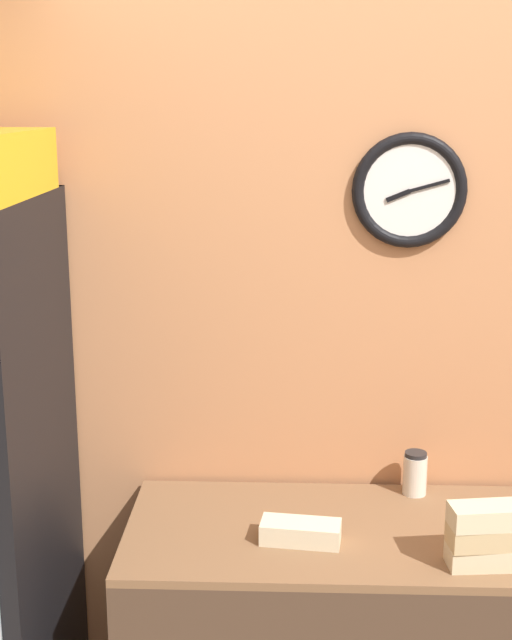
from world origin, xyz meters
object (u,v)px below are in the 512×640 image
object	(u,v)px
sandwich_stack_middle	(497,535)
sandwich_flat_left	(301,532)
sandwich_stack_bottom	(496,555)
condiment_jar	(415,473)
sandwich_stack_top	(499,515)

from	to	relation	value
sandwich_stack_middle	sandwich_flat_left	world-z (taller)	sandwich_stack_middle
sandwich_stack_bottom	condiment_jar	distance (m)	0.49
condiment_jar	sandwich_stack_middle	bearing A→B (deg)	-70.22
sandwich_stack_bottom	condiment_jar	xyz separation A→B (m)	(-0.16, 0.46, 0.04)
sandwich_stack_middle	sandwich_flat_left	xyz separation A→B (m)	(-0.54, 0.12, -0.06)
sandwich_stack_middle	sandwich_flat_left	size ratio (longest dim) A/B	1.15
sandwich_stack_top	sandwich_stack_middle	bearing A→B (deg)	180.00
sandwich_flat_left	condiment_jar	distance (m)	0.51
condiment_jar	sandwich_stack_top	bearing A→B (deg)	-70.22
sandwich_flat_left	sandwich_stack_middle	bearing A→B (deg)	-12.01
sandwich_stack_middle	sandwich_stack_top	distance (m)	0.06
sandwich_stack_top	sandwich_stack_bottom	bearing A→B (deg)	0.00
sandwich_stack_bottom	sandwich_flat_left	world-z (taller)	same
sandwich_stack_top	condiment_jar	bearing A→B (deg)	109.78
sandwich_flat_left	condiment_jar	world-z (taller)	condiment_jar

